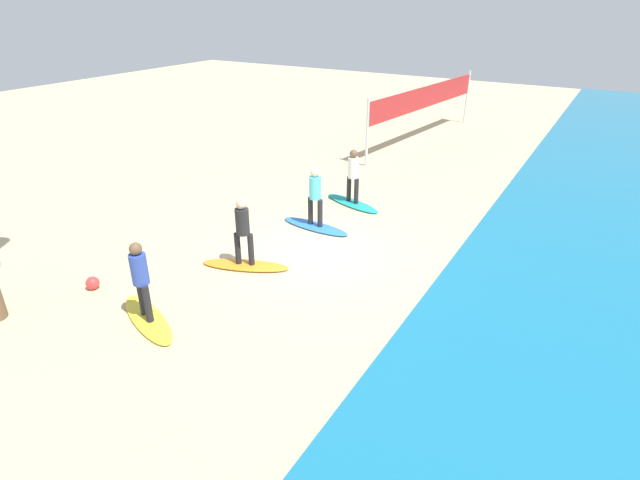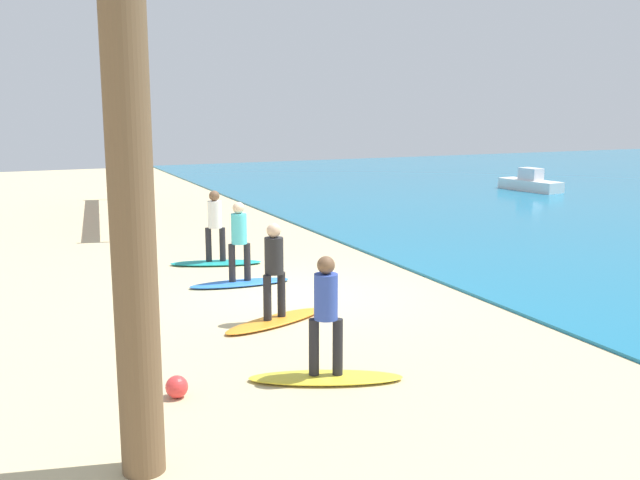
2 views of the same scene
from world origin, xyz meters
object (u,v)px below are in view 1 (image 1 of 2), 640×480
object	(u,v)px
surfboard_blue	(315,226)
beach_ball	(93,283)
surfer_orange	(243,227)
volleyball_net	(425,100)
surfboard_yellow	(148,319)
surfer_teal	(353,172)
surfer_blue	(315,193)
surfer_yellow	(140,276)
surfboard_teal	(352,203)
surfboard_orange	(246,265)

from	to	relation	value
surfboard_blue	beach_ball	world-z (taller)	beach_ball
surfer_orange	volleyball_net	world-z (taller)	volleyball_net
surfboard_blue	surfboard_yellow	bearing A→B (deg)	-91.98
beach_ball	surfboard_blue	bearing A→B (deg)	154.31
surfboard_blue	surfer_teal	bearing A→B (deg)	91.54
surfer_blue	surfer_yellow	xyz separation A→B (m)	(5.52, -0.56, 0.00)
surfboard_teal	beach_ball	xyz separation A→B (m)	(7.33, -2.61, 0.10)
surfboard_teal	beach_ball	bearing A→B (deg)	-91.77
surfboard_teal	surfboard_yellow	size ratio (longest dim) A/B	1.00
surfboard_orange	surfboard_yellow	distance (m)	2.76
surfboard_teal	surfer_blue	world-z (taller)	surfer_blue
surfboard_teal	surfer_orange	world-z (taller)	surfer_orange
surfer_orange	surfboard_yellow	xyz separation A→B (m)	(2.75, -0.29, -0.99)
volleyball_net	surfer_teal	bearing A→B (deg)	5.60
beach_ball	volleyball_net	bearing A→B (deg)	173.37
surfer_yellow	volleyball_net	xyz separation A→B (m)	(-15.81, -0.17, 0.75)
surfboard_blue	surfboard_orange	distance (m)	2.78
surfboard_blue	surfboard_yellow	xyz separation A→B (m)	(5.52, -0.56, 0.00)
surfer_teal	surfer_blue	xyz separation A→B (m)	(2.07, -0.08, 0.00)
surfer_orange	volleyball_net	bearing A→B (deg)	-178.00
surfboard_teal	surfboard_blue	bearing A→B (deg)	-74.39
surfboard_teal	surfboard_yellow	xyz separation A→B (m)	(7.58, -0.64, 0.00)
surfboard_orange	surfer_yellow	size ratio (longest dim) A/B	1.28
surfboard_yellow	volleyball_net	bearing A→B (deg)	113.15
surfer_yellow	surfboard_blue	bearing A→B (deg)	174.24
surfer_yellow	beach_ball	xyz separation A→B (m)	(-0.25, -1.98, -0.89)
surfboard_orange	surfboard_teal	bearing A→B (deg)	64.66
surfboard_blue	surfboard_yellow	distance (m)	5.54
surfer_blue	volleyball_net	xyz separation A→B (m)	(-10.29, -0.73, 0.75)
surfboard_blue	surfer_yellow	distance (m)	5.63
surfboard_teal	surfboard_orange	bearing A→B (deg)	-76.30
surfboard_teal	surfboard_yellow	world-z (taller)	same
surfboard_blue	beach_ball	bearing A→B (deg)	-111.92
volleyball_net	beach_ball	bearing A→B (deg)	-6.63
surfer_blue	surfer_orange	bearing A→B (deg)	-5.56
surfboard_teal	surfboard_orange	world-z (taller)	same
surfer_blue	surfboard_yellow	distance (m)	5.63
surfboard_yellow	surfer_yellow	world-z (taller)	surfer_yellow
surfer_teal	beach_ball	distance (m)	7.84
surfboard_orange	surfer_orange	world-z (taller)	surfer_orange
volleyball_net	beach_ball	world-z (taller)	volleyball_net
surfboard_blue	surfboard_orange	xyz separation A→B (m)	(2.77, -0.27, 0.00)
beach_ball	surfboard_yellow	bearing A→B (deg)	82.79
surfboard_teal	surfer_yellow	size ratio (longest dim) A/B	1.28
surfer_blue	beach_ball	xyz separation A→B (m)	(5.27, -2.53, -0.89)
surfer_orange	beach_ball	distance (m)	3.49
surfer_orange	surfer_yellow	bearing A→B (deg)	-5.95
surfboard_teal	surfer_teal	distance (m)	0.99
surfboard_blue	volleyball_net	size ratio (longest dim) A/B	0.23
surfer_teal	surfboard_teal	bearing A→B (deg)	0.00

